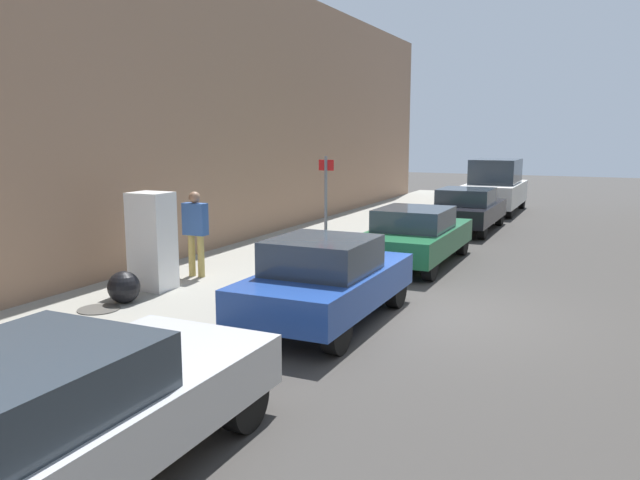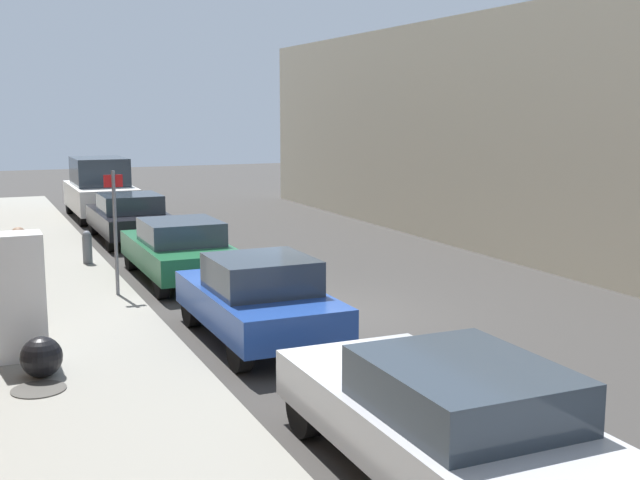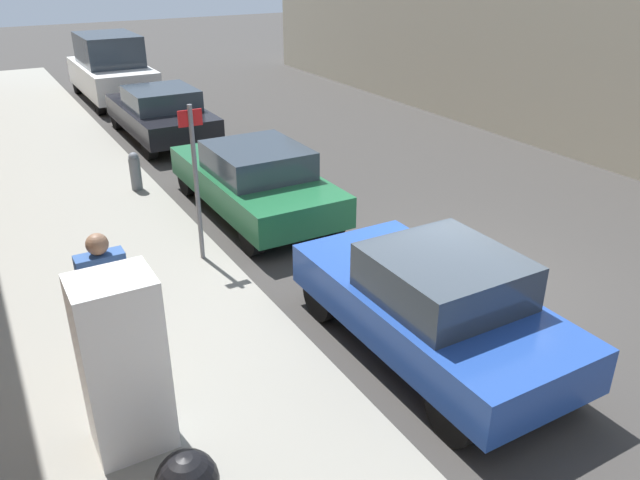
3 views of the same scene
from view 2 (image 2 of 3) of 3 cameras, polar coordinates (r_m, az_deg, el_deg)
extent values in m
plane|color=#383533|center=(14.95, -0.77, -5.35)|extent=(80.00, 80.00, 0.00)
cube|color=gray|center=(13.85, -18.59, -6.65)|extent=(3.70, 44.00, 0.18)
cube|color=beige|center=(18.73, 21.00, 6.72)|extent=(1.76, 37.40, 6.27)
cube|color=white|center=(12.43, -20.69, -3.76)|extent=(0.74, 0.61, 1.85)
cube|color=black|center=(12.73, -20.78, -3.46)|extent=(0.01, 0.01, 1.75)
cube|color=yellow|center=(12.66, -21.28, -1.98)|extent=(0.16, 0.01, 0.22)
cube|color=red|center=(12.62, -20.93, -0.84)|extent=(0.67, 0.01, 0.05)
cube|color=red|center=(12.82, -20.68, -5.07)|extent=(0.67, 0.01, 0.05)
cylinder|color=#47443F|center=(11.18, -19.37, -9.99)|extent=(0.70, 0.70, 0.02)
cylinder|color=slate|center=(16.05, -14.34, 0.46)|extent=(0.07, 0.07, 2.44)
cube|color=red|center=(15.95, -14.50, 4.09)|extent=(0.36, 0.02, 0.24)
cylinder|color=slate|center=(19.67, -16.21, -0.66)|extent=(0.22, 0.22, 0.66)
sphere|color=slate|center=(19.62, -16.26, 0.35)|extent=(0.20, 0.20, 0.20)
sphere|color=black|center=(11.60, -19.19, -7.87)|extent=(0.56, 0.56, 0.56)
cylinder|color=#A8934C|center=(13.71, -20.84, -4.67)|extent=(0.14, 0.14, 0.87)
cylinder|color=#A8934C|center=(13.72, -19.89, -4.60)|extent=(0.14, 0.14, 0.87)
cube|color=#2D5193|center=(13.56, -20.55, -1.49)|extent=(0.51, 0.22, 0.66)
sphere|color=#8C664C|center=(13.49, -20.65, 0.37)|extent=(0.24, 0.24, 0.24)
cube|color=silver|center=(8.27, 9.11, -13.28)|extent=(1.84, 4.80, 0.55)
cube|color=#2D3842|center=(7.90, 10.17, -10.34)|extent=(1.62, 2.02, 0.50)
cylinder|color=black|center=(9.52, -1.08, -11.87)|extent=(0.22, 0.68, 0.68)
cylinder|color=black|center=(10.19, 7.26, -10.48)|extent=(0.22, 0.68, 0.68)
cube|color=#23479E|center=(13.17, -4.47, -4.61)|extent=(1.76, 3.89, 0.55)
cube|color=#2D3842|center=(12.87, -4.22, -2.43)|extent=(1.55, 1.63, 0.55)
cylinder|color=black|center=(14.28, -9.12, -4.74)|extent=(0.22, 0.68, 0.68)
cylinder|color=black|center=(14.72, -3.44, -4.22)|extent=(0.22, 0.68, 0.68)
cylinder|color=black|center=(11.78, -5.73, -7.71)|extent=(0.22, 0.68, 0.68)
cylinder|color=black|center=(12.31, 0.98, -6.92)|extent=(0.22, 0.68, 0.68)
cube|color=#1E6038|center=(18.09, -9.98, -0.96)|extent=(1.80, 4.35, 0.55)
cube|color=#2D3842|center=(17.80, -9.86, 0.59)|extent=(1.58, 1.83, 0.50)
cylinder|color=black|center=(19.52, -13.29, -1.14)|extent=(0.22, 0.65, 0.65)
cylinder|color=black|center=(19.85, -8.91, -0.83)|extent=(0.22, 0.65, 0.65)
cylinder|color=black|center=(16.44, -11.21, -3.00)|extent=(0.22, 0.65, 0.65)
cylinder|color=black|center=(16.83, -6.09, -2.59)|extent=(0.22, 0.65, 0.65)
cube|color=black|center=(23.79, -13.41, 1.37)|extent=(1.84, 4.33, 0.55)
cube|color=#2D3842|center=(23.52, -13.36, 2.58)|extent=(1.62, 1.82, 0.50)
cylinder|color=black|center=(25.26, -15.81, 1.09)|extent=(0.22, 0.66, 0.66)
cylinder|color=black|center=(25.52, -12.29, 1.31)|extent=(0.22, 0.66, 0.66)
cylinder|color=black|center=(22.15, -14.64, 0.03)|extent=(0.22, 0.66, 0.66)
cylinder|color=black|center=(22.45, -10.65, 0.30)|extent=(0.22, 0.66, 0.66)
cube|color=silver|center=(28.99, -15.35, 2.96)|extent=(1.96, 4.65, 0.85)
cube|color=#2D3842|center=(28.91, -15.43, 4.74)|extent=(1.72, 2.56, 0.95)
cylinder|color=black|center=(30.65, -17.38, 2.40)|extent=(0.22, 0.65, 0.65)
cylinder|color=black|center=(30.88, -14.25, 2.58)|extent=(0.22, 0.65, 0.65)
cylinder|color=black|center=(27.20, -16.52, 1.61)|extent=(0.22, 0.65, 0.65)
cylinder|color=black|center=(27.46, -13.01, 1.83)|extent=(0.22, 0.65, 0.65)
camera|label=1|loc=(8.83, 46.61, 1.87)|focal=35.00mm
camera|label=3|loc=(7.12, -26.38, 15.33)|focal=35.00mm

